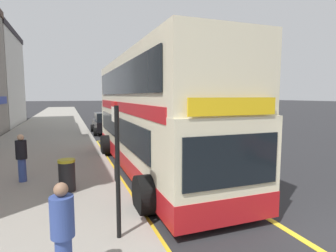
% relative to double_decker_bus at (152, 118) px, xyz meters
% --- Properties ---
extents(ground_plane, '(260.00, 260.00, 0.00)m').
position_rel_double_decker_bus_xyz_m(ground_plane, '(2.46, 24.65, -2.07)').
color(ground_plane, '#28282B').
extents(pavement_near, '(6.00, 76.00, 0.14)m').
position_rel_double_decker_bus_xyz_m(pavement_near, '(-4.54, 24.65, -2.00)').
color(pavement_near, gray).
rests_on(pavement_near, ground).
extents(double_decker_bus, '(3.28, 11.39, 4.40)m').
position_rel_double_decker_bus_xyz_m(double_decker_bus, '(0.00, 0.00, 0.00)').
color(double_decker_bus, beige).
rests_on(double_decker_bus, ground).
extents(bus_bay_markings, '(2.91, 14.76, 0.01)m').
position_rel_double_decker_bus_xyz_m(bus_bay_markings, '(-0.09, 0.25, -2.06)').
color(bus_bay_markings, yellow).
rests_on(bus_bay_markings, ground).
extents(bus_stop_sign, '(0.09, 0.51, 2.68)m').
position_rel_double_decker_bus_xyz_m(bus_stop_sign, '(-2.26, -5.12, -0.35)').
color(bus_stop_sign, black).
rests_on(bus_stop_sign, pavement_near).
extents(parked_car_black_across, '(2.09, 4.20, 1.62)m').
position_rel_double_decker_bus_xyz_m(parked_car_black_across, '(-0.36, 11.23, -1.27)').
color(parked_car_black_across, black).
rests_on(parked_car_black_across, ground).
extents(parked_car_teal_ahead, '(2.09, 4.20, 1.62)m').
position_rel_double_decker_bus_xyz_m(parked_car_teal_ahead, '(7.54, 23.42, -1.27)').
color(parked_car_teal_ahead, '#196066').
rests_on(parked_car_teal_ahead, ground).
extents(pedestrian_waiting_near_sign, '(0.34, 0.34, 1.56)m').
position_rel_double_decker_bus_xyz_m(pedestrian_waiting_near_sign, '(-4.58, -0.58, -1.08)').
color(pedestrian_waiting_near_sign, '#33478C').
rests_on(pedestrian_waiting_near_sign, pavement_near).
extents(pedestrian_further_back, '(0.34, 0.34, 1.57)m').
position_rel_double_decker_bus_xyz_m(pedestrian_further_back, '(-3.26, -6.29, -1.08)').
color(pedestrian_further_back, '#33478C').
rests_on(pedestrian_further_back, pavement_near).
extents(litter_bin, '(0.49, 0.49, 0.94)m').
position_rel_double_decker_bus_xyz_m(litter_bin, '(-3.21, -2.02, -1.45)').
color(litter_bin, black).
rests_on(litter_bin, pavement_near).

